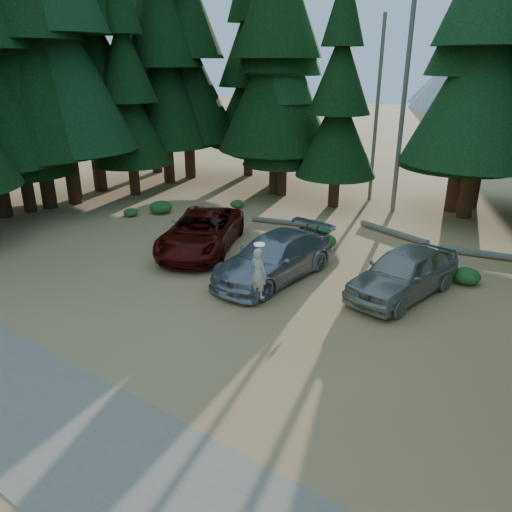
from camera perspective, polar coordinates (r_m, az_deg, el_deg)
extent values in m
plane|color=#B0854A|center=(16.89, -5.33, -5.73)|extent=(160.00, 160.00, 0.00)
cube|color=gray|center=(13.45, -24.27, -15.67)|extent=(26.00, 3.50, 0.01)
cylinder|color=slate|center=(27.40, 16.59, 17.14)|extent=(0.24, 0.24, 12.00)
cylinder|color=slate|center=(29.59, 13.64, 15.73)|extent=(0.20, 0.20, 10.00)
imported|color=#520B07|center=(21.57, -6.30, 2.80)|extent=(4.99, 6.54, 1.65)
imported|color=#A0A2A8|center=(18.67, 2.08, -0.15)|extent=(2.70, 5.78, 1.63)
imported|color=#A9A597|center=(18.02, 16.52, -1.80)|extent=(2.95, 5.27, 1.69)
imported|color=beige|center=(16.23, 0.28, -1.96)|extent=(0.67, 0.48, 1.72)
cylinder|color=white|center=(15.90, 0.39, 1.35)|extent=(0.36, 0.36, 0.04)
cylinder|color=slate|center=(24.98, 3.65, 3.85)|extent=(3.66, 1.25, 0.27)
cylinder|color=slate|center=(24.27, 15.39, 2.62)|extent=(3.67, 1.38, 0.31)
cylinder|color=slate|center=(22.91, 26.09, 0.00)|extent=(4.78, 1.28, 0.31)
ellipsoid|color=#1C5D20|center=(27.37, -10.83, 5.52)|extent=(1.19, 1.19, 0.65)
ellipsoid|color=#1C5D20|center=(27.89, -2.17, 5.96)|extent=(0.79, 0.79, 0.44)
ellipsoid|color=#1C5D20|center=(21.96, 7.68, 1.67)|extent=(1.16, 1.16, 0.64)
ellipsoid|color=#1C5D20|center=(23.60, 7.43, 2.98)|extent=(0.98, 0.98, 0.54)
ellipsoid|color=#1C5D20|center=(20.21, 17.74, -1.10)|extent=(1.03, 1.03, 0.57)
ellipsoid|color=#1C5D20|center=(19.96, 22.89, -2.10)|extent=(1.03, 1.03, 0.56)
ellipsoid|color=#1C5D20|center=(27.16, -14.11, 4.86)|extent=(0.76, 0.76, 0.42)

